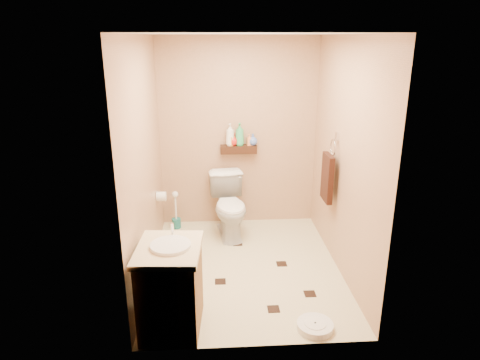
{
  "coord_description": "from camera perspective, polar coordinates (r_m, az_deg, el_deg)",
  "views": [
    {
      "loc": [
        -0.32,
        -4.08,
        2.38
      ],
      "look_at": [
        -0.04,
        0.25,
        0.92
      ],
      "focal_mm": 32.0,
      "sensor_mm": 36.0,
      "label": 1
    }
  ],
  "objects": [
    {
      "name": "toilet",
      "position": [
        5.31,
        -1.36,
        -3.5
      ],
      "size": [
        0.52,
        0.8,
        0.76
      ],
      "primitive_type": "imported",
      "rotation": [
        0.0,
        0.0,
        0.13
      ],
      "color": "white",
      "rests_on": "ground"
    },
    {
      "name": "ground",
      "position": [
        4.73,
        0.7,
        -11.55
      ],
      "size": [
        2.5,
        2.5,
        0.0
      ],
      "primitive_type": "plane",
      "color": "beige",
      "rests_on": "ground"
    },
    {
      "name": "bottle_a",
      "position": [
        5.38,
        -1.33,
        6.07
      ],
      "size": [
        0.14,
        0.14,
        0.28
      ],
      "primitive_type": "imported",
      "rotation": [
        0.0,
        0.0,
        5.96
      ],
      "color": "white",
      "rests_on": "wall_shelf"
    },
    {
      "name": "bottle_b",
      "position": [
        5.4,
        -1.22,
        5.51
      ],
      "size": [
        0.11,
        0.11,
        0.17
      ],
      "primitive_type": "imported",
      "rotation": [
        0.0,
        0.0,
        5.54
      ],
      "color": "gold",
      "rests_on": "wall_shelf"
    },
    {
      "name": "bathroom_scale",
      "position": [
        3.91,
        9.97,
        -18.63
      ],
      "size": [
        0.41,
        0.41,
        0.06
      ],
      "rotation": [
        0.0,
        0.0,
        -0.38
      ],
      "color": "white",
      "rests_on": "ground"
    },
    {
      "name": "floor_accents",
      "position": [
        4.66,
        1.45,
        -12.07
      ],
      "size": [
        1.25,
        1.43,
        0.01
      ],
      "color": "black",
      "rests_on": "ground"
    },
    {
      "name": "toilet_paper",
      "position": [
        5.09,
        -10.46,
        -2.15
      ],
      "size": [
        0.12,
        0.11,
        0.12
      ],
      "color": "white",
      "rests_on": "wall_left"
    },
    {
      "name": "wall_front",
      "position": [
        3.08,
        2.57,
        -3.85
      ],
      "size": [
        2.0,
        0.04,
        2.4
      ],
      "primitive_type": "cube",
      "color": "tan",
      "rests_on": "ground"
    },
    {
      "name": "vanity",
      "position": [
        3.73,
        -9.22,
        -13.84
      ],
      "size": [
        0.56,
        0.66,
        0.88
      ],
      "rotation": [
        0.0,
        0.0,
        -0.07
      ],
      "color": "brown",
      "rests_on": "ground"
    },
    {
      "name": "wall_back",
      "position": [
        5.47,
        -0.25,
        6.16
      ],
      "size": [
        2.0,
        0.04,
        2.4
      ],
      "primitive_type": "cube",
      "color": "tan",
      "rests_on": "ground"
    },
    {
      "name": "toilet_brush",
      "position": [
        5.62,
        -8.52,
        -4.65
      ],
      "size": [
        0.12,
        0.12,
        0.51
      ],
      "color": "#196766",
      "rests_on": "ground"
    },
    {
      "name": "ceiling",
      "position": [
        4.09,
        0.84,
        18.92
      ],
      "size": [
        2.0,
        2.5,
        0.02
      ],
      "primitive_type": "cube",
      "color": "white",
      "rests_on": "wall_back"
    },
    {
      "name": "wall_shelf",
      "position": [
        5.43,
        -0.2,
        4.13
      ],
      "size": [
        0.46,
        0.14,
        0.1
      ],
      "primitive_type": "cube",
      "color": "#361A0E",
      "rests_on": "wall_back"
    },
    {
      "name": "wall_left",
      "position": [
        4.3,
        -12.64,
        2.26
      ],
      "size": [
        0.04,
        2.5,
        2.4
      ],
      "primitive_type": "cube",
      "color": "tan",
      "rests_on": "ground"
    },
    {
      "name": "wall_right",
      "position": [
        4.45,
        13.73,
        2.71
      ],
      "size": [
        0.04,
        2.5,
        2.4
      ],
      "primitive_type": "cube",
      "color": "tan",
      "rests_on": "ground"
    },
    {
      "name": "bottle_f",
      "position": [
        5.42,
        1.73,
        5.43
      ],
      "size": [
        0.16,
        0.16,
        0.15
      ],
      "primitive_type": "imported",
      "rotation": [
        0.0,
        0.0,
        5.64
      ],
      "color": "#4C6BBE",
      "rests_on": "wall_shelf"
    },
    {
      "name": "bottle_d",
      "position": [
        5.39,
        -0.04,
        6.12
      ],
      "size": [
        0.14,
        0.14,
        0.29
      ],
      "primitive_type": "imported",
      "rotation": [
        0.0,
        0.0,
        5.98
      ],
      "color": "#3AAE69",
      "rests_on": "wall_shelf"
    },
    {
      "name": "towel_ring",
      "position": [
        4.73,
        11.62,
        0.57
      ],
      "size": [
        0.12,
        0.3,
        0.76
      ],
      "color": "silver",
      "rests_on": "wall_right"
    },
    {
      "name": "bottle_e",
      "position": [
        5.41,
        1.27,
        5.4
      ],
      "size": [
        0.08,
        0.08,
        0.14
      ],
      "primitive_type": "imported",
      "rotation": [
        0.0,
        0.0,
        4.9
      ],
      "color": "#F78E52",
      "rests_on": "wall_shelf"
    },
    {
      "name": "bottle_c",
      "position": [
        5.4,
        -0.91,
        5.42
      ],
      "size": [
        0.13,
        0.13,
        0.15
      ],
      "primitive_type": "imported",
      "rotation": [
        0.0,
        0.0,
        1.48
      ],
      "color": "red",
      "rests_on": "wall_shelf"
    }
  ]
}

